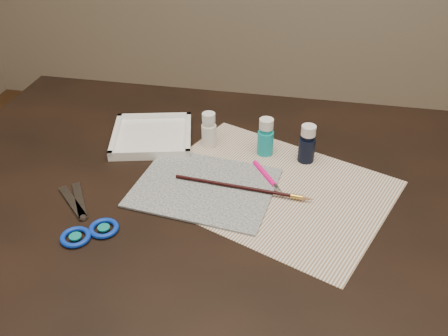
% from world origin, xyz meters
% --- Properties ---
extents(table, '(1.30, 0.90, 0.75)m').
position_xyz_m(table, '(0.00, 0.00, 0.38)').
color(table, black).
rests_on(table, ground).
extents(paper, '(0.56, 0.50, 0.00)m').
position_xyz_m(paper, '(0.09, 0.02, 0.75)').
color(paper, silver).
rests_on(paper, table).
extents(canvas, '(0.30, 0.26, 0.00)m').
position_xyz_m(canvas, '(-0.04, -0.01, 0.75)').
color(canvas, black).
rests_on(canvas, paper).
extents(paint_bottle_white, '(0.05, 0.05, 0.08)m').
position_xyz_m(paint_bottle_white, '(-0.07, 0.16, 0.79)').
color(paint_bottle_white, white).
rests_on(paint_bottle_white, table).
extents(paint_bottle_cyan, '(0.05, 0.05, 0.09)m').
position_xyz_m(paint_bottle_cyan, '(0.07, 0.15, 0.79)').
color(paint_bottle_cyan, '#13A6AC').
rests_on(paint_bottle_cyan, table).
extents(paint_bottle_navy, '(0.04, 0.04, 0.09)m').
position_xyz_m(paint_bottle_navy, '(0.16, 0.14, 0.79)').
color(paint_bottle_navy, black).
rests_on(paint_bottle_navy, table).
extents(paintbrush, '(0.29, 0.03, 0.01)m').
position_xyz_m(paintbrush, '(0.04, -0.01, 0.76)').
color(paintbrush, black).
rests_on(paintbrush, canvas).
extents(craft_knife, '(0.09, 0.12, 0.01)m').
position_xyz_m(craft_knife, '(0.09, 0.04, 0.76)').
color(craft_knife, '#FF0A83').
rests_on(craft_knife, paper).
extents(scissors, '(0.23, 0.23, 0.01)m').
position_xyz_m(scissors, '(-0.26, -0.14, 0.76)').
color(scissors, silver).
rests_on(scissors, table).
extents(palette_tray, '(0.22, 0.22, 0.02)m').
position_xyz_m(palette_tray, '(-0.21, 0.16, 0.76)').
color(palette_tray, white).
rests_on(palette_tray, table).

